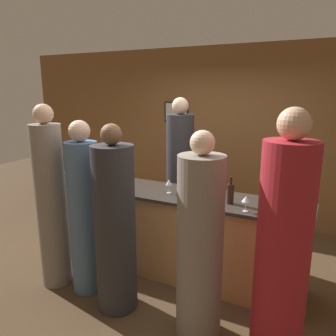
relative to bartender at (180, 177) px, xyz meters
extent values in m
plane|color=#4C3823|center=(0.26, -0.77, -0.94)|extent=(14.00, 14.00, 0.00)
cube|color=brown|center=(0.26, 1.21, 0.46)|extent=(8.00, 0.06, 2.80)
cube|color=black|center=(-0.61, 1.17, 0.81)|extent=(0.44, 0.02, 0.34)
cube|color=#B7C6B2|center=(-0.61, 1.15, 0.81)|extent=(0.39, 0.00, 0.29)
cube|color=#B27F4C|center=(0.26, -0.77, -0.47)|extent=(2.96, 0.60, 0.95)
cube|color=#332D28|center=(0.26, -0.77, 0.02)|extent=(3.02, 0.66, 0.03)
cylinder|color=#2D2D33|center=(0.00, 0.00, -0.04)|extent=(0.37, 0.37, 1.80)
sphere|color=beige|center=(0.00, 0.00, 0.97)|extent=(0.22, 0.22, 0.22)
cylinder|color=gray|center=(-0.80, -1.56, -0.05)|extent=(0.32, 0.32, 1.78)
sphere|color=tan|center=(-0.80, -1.56, 0.94)|extent=(0.20, 0.20, 0.20)
cylinder|color=gray|center=(0.92, -1.60, -0.13)|extent=(0.39, 0.39, 1.62)
sphere|color=beige|center=(0.92, -1.60, 0.77)|extent=(0.20, 0.20, 0.20)
cylinder|color=#4C6B93|center=(-0.40, -1.50, -0.13)|extent=(0.33, 0.33, 1.62)
sphere|color=beige|center=(-0.40, -1.50, 0.78)|extent=(0.21, 0.21, 0.21)
cylinder|color=maroon|center=(1.58, -1.60, -0.05)|extent=(0.40, 0.40, 1.78)
sphere|color=tan|center=(1.58, -1.60, 0.95)|extent=(0.23, 0.23, 0.23)
cylinder|color=#2D2D33|center=(0.06, -1.60, -0.13)|extent=(0.39, 0.39, 1.64)
sphere|color=brown|center=(0.06, -1.60, 0.79)|extent=(0.19, 0.19, 0.19)
cylinder|color=#19381E|center=(0.46, -0.85, 0.14)|extent=(0.07, 0.07, 0.20)
cylinder|color=#19381E|center=(0.46, -0.85, 0.27)|extent=(0.03, 0.03, 0.07)
cylinder|color=black|center=(0.49, -0.58, 0.14)|extent=(0.07, 0.07, 0.20)
cylinder|color=black|center=(0.49, -0.58, 0.27)|extent=(0.03, 0.03, 0.07)
cylinder|color=black|center=(0.95, -0.84, 0.14)|extent=(0.07, 0.07, 0.20)
cylinder|color=black|center=(0.95, -0.84, 0.29)|extent=(0.03, 0.03, 0.08)
cylinder|color=silver|center=(0.24, -0.81, 0.04)|extent=(0.05, 0.05, 0.00)
cylinder|color=silver|center=(0.24, -0.81, 0.09)|extent=(0.01, 0.01, 0.09)
cone|color=silver|center=(0.24, -0.81, 0.17)|extent=(0.07, 0.07, 0.06)
cylinder|color=silver|center=(-0.52, -0.99, 0.04)|extent=(0.05, 0.05, 0.00)
cylinder|color=silver|center=(-0.52, -0.99, 0.10)|extent=(0.01, 0.01, 0.10)
cone|color=silver|center=(-0.52, -0.99, 0.18)|extent=(0.08, 0.08, 0.07)
cylinder|color=silver|center=(-0.87, -0.77, 0.04)|extent=(0.05, 0.05, 0.00)
cylinder|color=silver|center=(-0.87, -0.77, 0.08)|extent=(0.01, 0.01, 0.08)
cone|color=silver|center=(-0.87, -0.77, 0.16)|extent=(0.06, 0.06, 0.08)
cylinder|color=silver|center=(-1.14, -0.95, 0.04)|extent=(0.05, 0.05, 0.00)
cylinder|color=silver|center=(-1.14, -0.95, 0.10)|extent=(0.01, 0.01, 0.10)
cone|color=silver|center=(-1.14, -0.95, 0.19)|extent=(0.07, 0.07, 0.08)
cylinder|color=silver|center=(-1.02, -1.03, 0.04)|extent=(0.05, 0.05, 0.00)
cylinder|color=silver|center=(-1.02, -1.03, 0.09)|extent=(0.01, 0.01, 0.08)
cone|color=silver|center=(-1.02, -1.03, 0.16)|extent=(0.06, 0.06, 0.07)
cylinder|color=silver|center=(1.15, -1.00, 0.04)|extent=(0.05, 0.05, 0.00)
cylinder|color=silver|center=(1.15, -1.00, 0.09)|extent=(0.01, 0.01, 0.09)
cone|color=silver|center=(1.15, -1.00, 0.17)|extent=(0.08, 0.08, 0.06)
camera|label=1|loc=(1.82, -3.96, 1.18)|focal=35.00mm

